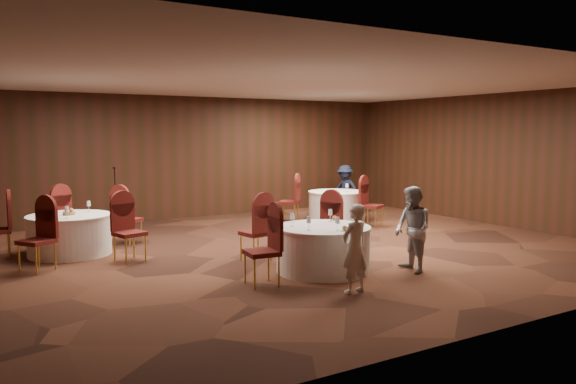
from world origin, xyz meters
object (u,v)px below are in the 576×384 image
table_left (70,234)px  mic_stand (116,211)px  table_right (337,205)px  man_c (345,189)px  table_main (323,249)px  woman_b (412,229)px  woman_a (355,249)px

table_left → mic_stand: 2.83m
table_right → man_c: bearing=43.8°
table_right → man_c: 1.33m
table_main → table_left: 4.78m
table_right → woman_b: 5.58m
mic_stand → woman_a: size_ratio=1.15×
table_left → man_c: man_c is taller
table_main → table_left: same height
mic_stand → table_main: bearing=-72.6°
woman_a → table_main: bearing=-113.6°
table_main → mic_stand: size_ratio=1.06×
table_main → man_c: (4.35, 5.25, 0.30)m
table_left → man_c: bearing=13.2°
table_main → table_left: (-3.29, 3.47, 0.00)m
table_right → table_left: bearing=-172.4°
woman_a → table_left: bearing=-67.0°
table_left → woman_a: woman_a is taller
man_c → table_right: bearing=-65.0°
woman_b → man_c: 6.78m
table_main → woman_a: size_ratio=1.22×
table_main → table_right: (3.42, 4.36, 0.00)m
mic_stand → man_c: size_ratio=1.08×
man_c → mic_stand: bearing=-114.8°
table_right → mic_stand: 5.49m
table_left → mic_stand: bearing=59.4°
mic_stand → man_c: mic_stand is taller
table_left → table_right: (6.71, 0.89, 0.00)m
woman_b → man_c: (3.13, 6.01, -0.02)m
table_left → table_main: bearing=-46.5°
table_main → table_left: bearing=133.5°
table_right → woman_b: size_ratio=1.07×
table_right → man_c: (0.93, 0.89, 0.30)m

